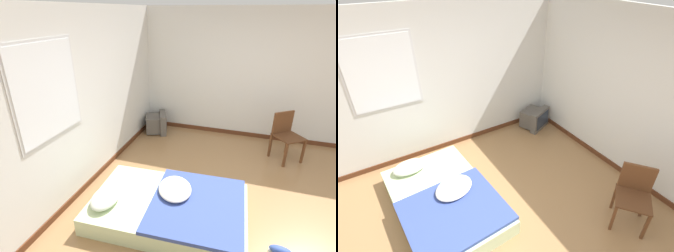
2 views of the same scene
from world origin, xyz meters
The scene contains 6 objects.
ground_plane centered at (0.00, 0.00, 0.00)m, with size 20.00×20.00×0.00m, color #997047.
wall_back centered at (-0.01, 2.47, 1.29)m, with size 7.27×0.08×2.60m.
wall_right centered at (2.47, 0.00, 1.29)m, with size 0.08×7.28×2.60m.
mattress_bed centered at (-0.40, 1.03, 0.15)m, with size 1.38×2.06×0.38m.
crt_tv centered at (2.04, 2.11, 0.21)m, with size 0.63×0.59×0.43m.
wooden_chair centered at (1.71, -0.47, 0.51)m, with size 0.61×0.61×0.87m.
Camera 2 is at (-1.00, -1.65, 3.09)m, focal length 28.00 mm.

